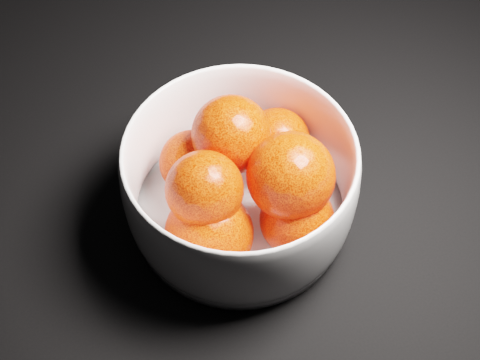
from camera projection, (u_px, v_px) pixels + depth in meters
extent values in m
cylinder|color=white|center=(240.00, 211.00, 0.62)|extent=(0.19, 0.19, 0.01)
sphere|color=red|center=(277.00, 141.00, 0.62)|extent=(0.06, 0.06, 0.06)
sphere|color=red|center=(193.00, 163.00, 0.61)|extent=(0.06, 0.06, 0.06)
sphere|color=red|center=(209.00, 233.00, 0.56)|extent=(0.08, 0.08, 0.08)
sphere|color=red|center=(297.00, 219.00, 0.57)|extent=(0.06, 0.06, 0.06)
sphere|color=red|center=(231.00, 135.00, 0.58)|extent=(0.07, 0.07, 0.07)
sphere|color=red|center=(204.00, 189.00, 0.54)|extent=(0.06, 0.06, 0.06)
sphere|color=red|center=(291.00, 176.00, 0.55)|extent=(0.07, 0.07, 0.07)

